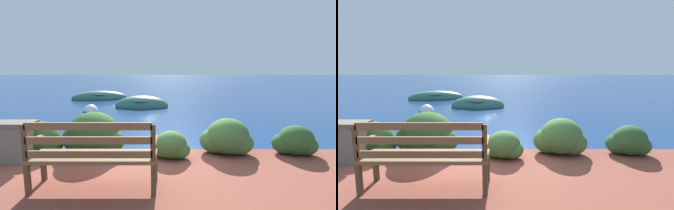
# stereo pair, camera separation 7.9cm
# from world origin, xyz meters

# --- Properties ---
(ground_plane) EXTENTS (80.00, 80.00, 0.00)m
(ground_plane) POSITION_xyz_m (0.00, 0.00, 0.00)
(ground_plane) COLOR navy
(park_bench) EXTENTS (1.63, 0.48, 0.93)m
(park_bench) POSITION_xyz_m (-0.35, -1.62, 0.71)
(park_bench) COLOR brown
(park_bench) RESTS_ON patio_terrace
(hedge_clump_left) EXTENTS (0.89, 0.64, 0.60)m
(hedge_clump_left) POSITION_xyz_m (-1.72, -0.27, 0.48)
(hedge_clump_left) COLOR #2D5628
(hedge_clump_left) RESTS_ON patio_terrace
(hedge_clump_centre) EXTENTS (1.14, 0.82, 0.77)m
(hedge_clump_centre) POSITION_xyz_m (-0.74, -0.25, 0.55)
(hedge_clump_centre) COLOR #284C23
(hedge_clump_centre) RESTS_ON patio_terrace
(hedge_clump_right) EXTENTS (0.70, 0.50, 0.48)m
(hedge_clump_right) POSITION_xyz_m (0.64, -0.45, 0.43)
(hedge_clump_right) COLOR #426B33
(hedge_clump_right) RESTS_ON patio_terrace
(hedge_clump_far_right) EXTENTS (0.96, 0.69, 0.65)m
(hedge_clump_far_right) POSITION_xyz_m (1.67, -0.23, 0.50)
(hedge_clump_far_right) COLOR #426B33
(hedge_clump_far_right) RESTS_ON patio_terrace
(hedge_clump_extra) EXTENTS (0.78, 0.56, 0.53)m
(hedge_clump_extra) POSITION_xyz_m (2.89, -0.27, 0.45)
(hedge_clump_extra) COLOR #2D5628
(hedge_clump_extra) RESTS_ON patio_terrace
(rowboat_nearest) EXTENTS (2.29, 1.11, 0.87)m
(rowboat_nearest) POSITION_xyz_m (-0.52, 6.27, 0.07)
(rowboat_nearest) COLOR #336B5B
(rowboat_nearest) RESTS_ON ground_plane
(rowboat_mid) EXTENTS (2.99, 1.49, 0.78)m
(rowboat_mid) POSITION_xyz_m (-2.99, 8.84, 0.07)
(rowboat_mid) COLOR #336B5B
(rowboat_mid) RESTS_ON ground_plane
(mooring_buoy) EXTENTS (0.58, 0.58, 0.53)m
(mooring_buoy) POSITION_xyz_m (-2.26, 4.73, 0.09)
(mooring_buoy) COLOR white
(mooring_buoy) RESTS_ON ground_plane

